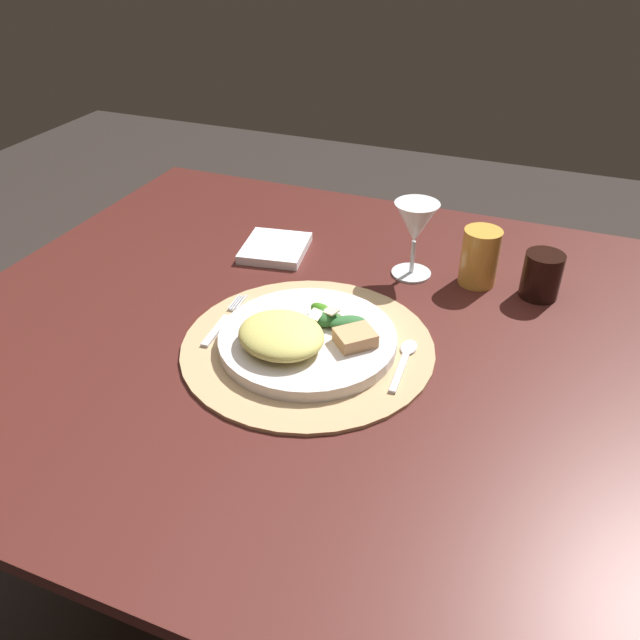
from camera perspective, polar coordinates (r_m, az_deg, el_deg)
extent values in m
plane|color=#2E2622|center=(1.57, 1.69, -24.23)|extent=(6.00, 6.00, 0.00)
cube|color=#491D19|center=(1.02, 2.37, -1.60)|extent=(1.31, 1.05, 0.02)
cylinder|color=#491E19|center=(1.78, -10.49, 0.23)|extent=(0.08, 0.08, 0.73)
cylinder|color=tan|center=(0.98, -1.09, -2.34)|extent=(0.39, 0.39, 0.01)
cylinder|color=silver|center=(0.97, -1.10, -1.74)|extent=(0.27, 0.27, 0.02)
ellipsoid|color=#D6CB66|center=(0.93, -3.47, -1.34)|extent=(0.17, 0.16, 0.04)
ellipsoid|color=#456130|center=(0.98, 0.90, 0.05)|extent=(0.05, 0.05, 0.02)
ellipsoid|color=#2E692D|center=(0.98, 0.44, 0.22)|extent=(0.05, 0.05, 0.02)
ellipsoid|color=#2E6731|center=(0.97, 2.46, -0.26)|extent=(0.06, 0.05, 0.02)
ellipsoid|color=#3A7818|center=(0.99, 0.34, 0.65)|extent=(0.06, 0.05, 0.02)
cube|color=beige|center=(0.97, -0.40, 0.48)|extent=(0.02, 0.03, 0.01)
cube|color=beige|center=(0.97, 0.95, 0.79)|extent=(0.03, 0.03, 0.01)
cube|color=tan|center=(0.94, 3.15, -1.57)|extent=(0.07, 0.07, 0.02)
cube|color=silver|center=(1.02, -9.22, -0.94)|extent=(0.02, 0.09, 0.00)
cube|color=silver|center=(1.08, -7.56, 1.65)|extent=(0.01, 0.05, 0.00)
cube|color=silver|center=(1.08, -7.37, 1.61)|extent=(0.01, 0.05, 0.00)
cube|color=silver|center=(1.08, -7.17, 1.58)|extent=(0.01, 0.05, 0.00)
cube|color=silver|center=(1.08, -6.98, 1.55)|extent=(0.01, 0.05, 0.00)
cube|color=silver|center=(0.93, 7.09, -4.59)|extent=(0.02, 0.10, 0.00)
ellipsoid|color=silver|center=(0.98, 7.90, -2.41)|extent=(0.02, 0.04, 0.01)
cube|color=white|center=(1.24, -4.00, 6.40)|extent=(0.14, 0.15, 0.02)
cylinder|color=silver|center=(1.18, 8.10, 4.15)|extent=(0.07, 0.07, 0.00)
cylinder|color=silver|center=(1.17, 8.23, 5.57)|extent=(0.01, 0.01, 0.06)
cone|color=silver|center=(1.14, 8.50, 8.56)|extent=(0.08, 0.08, 0.07)
cylinder|color=gold|center=(1.15, 14.01, 5.45)|extent=(0.07, 0.07, 0.10)
cylinder|color=black|center=(1.15, 19.10, 3.77)|extent=(0.07, 0.07, 0.08)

